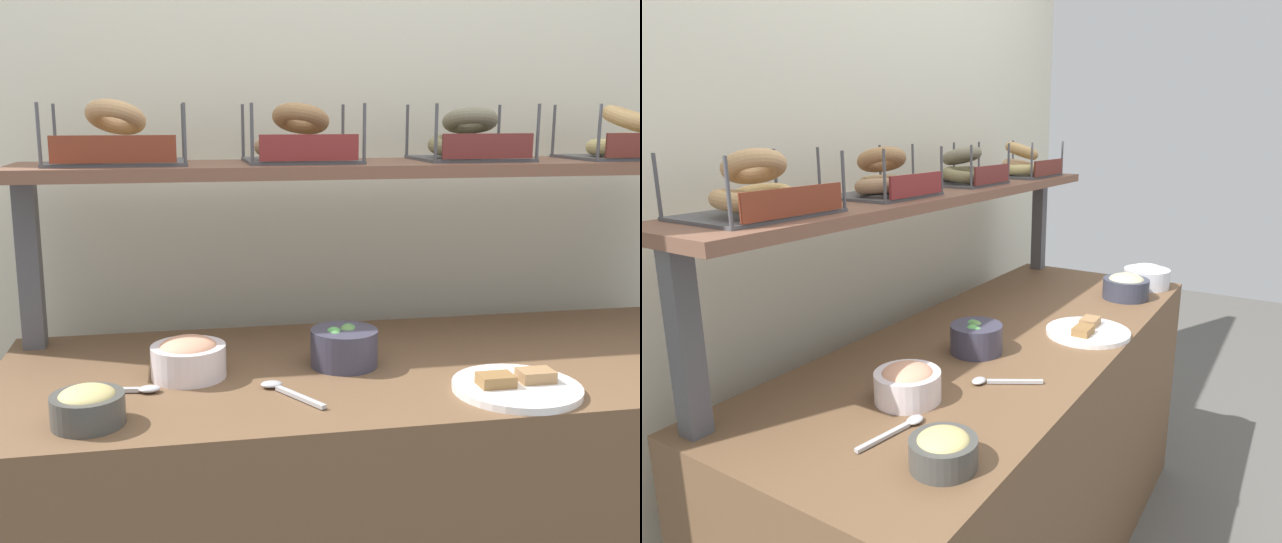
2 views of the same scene
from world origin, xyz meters
The scene contains 17 objects.
back_wall centered at (0.00, 0.55, 1.20)m, with size 3.03×0.06×2.40m, color silver.
deli_counter centered at (0.00, 0.00, 0.42)m, with size 1.83×0.70×0.85m, color brown.
shelf_riser_left centered at (-0.86, 0.27, 1.05)m, with size 0.05×0.05×0.40m, color #4C4C51.
shelf_riser_right centered at (0.86, 0.27, 1.05)m, with size 0.05×0.05×0.40m, color #4C4C51.
upper_shelf centered at (0.00, 0.27, 1.26)m, with size 1.79×0.32×0.03m, color brown.
bowl_hummus centered at (-0.68, -0.23, 0.89)m, with size 0.13×0.13×0.07m.
bowl_cream_cheese centered at (0.79, -0.23, 0.90)m, with size 0.18×0.18×0.09m.
bowl_lox_spread centered at (-0.50, -0.01, 0.89)m, with size 0.16×0.16×0.09m.
bowl_tuna_salad centered at (0.59, -0.21, 0.90)m, with size 0.17×0.17×0.10m.
bowl_veggie_mix centered at (-0.16, 0.00, 0.89)m, with size 0.15×0.15×0.09m.
serving_plate_white centered at (0.14, -0.22, 0.86)m, with size 0.26×0.26×0.04m.
serving_spoon_near_plate centered at (-0.62, -0.08, 0.86)m, with size 0.18×0.05×0.01m.
serving_spoon_by_edge centered at (-0.32, -0.14, 0.86)m, with size 0.11×0.16×0.01m.
bagel_basket_sesame centered at (-0.65, 0.28, 1.33)m, with size 0.32×0.25×0.16m.
bagel_basket_everything centered at (-0.21, 0.28, 1.33)m, with size 0.28×0.25×0.15m.
bagel_basket_poppy centered at (0.22, 0.29, 1.33)m, with size 0.27×0.26×0.14m.
bagel_basket_plain centered at (0.65, 0.26, 1.33)m, with size 0.31×0.24×0.14m.
Camera 2 is at (-1.47, -0.76, 1.47)m, focal length 31.80 mm.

